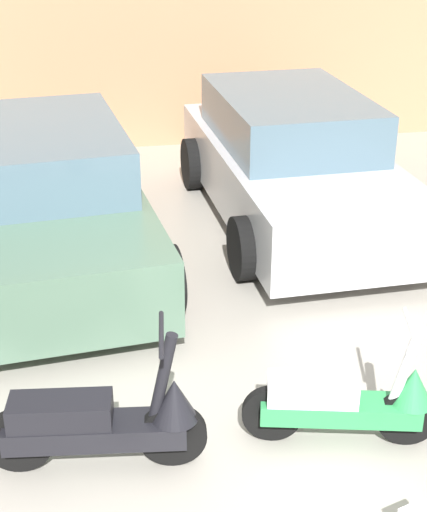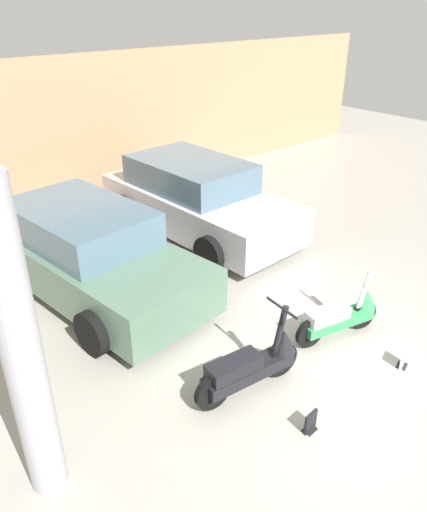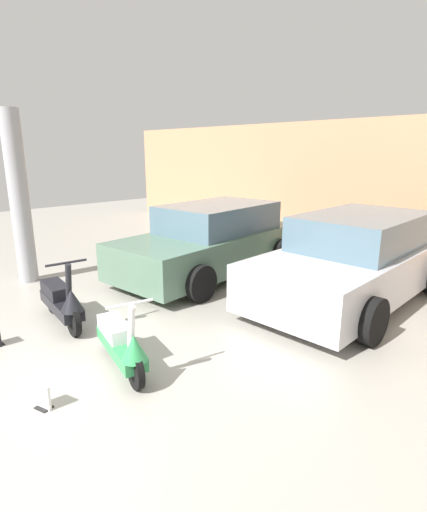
# 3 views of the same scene
# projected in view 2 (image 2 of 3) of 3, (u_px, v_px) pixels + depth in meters

# --- Properties ---
(ground_plane) EXTENTS (28.00, 28.00, 0.00)m
(ground_plane) POSITION_uv_depth(u_px,v_px,m) (359.00, 365.00, 6.59)
(ground_plane) COLOR #9E998E
(wall_back) EXTENTS (19.60, 0.12, 3.23)m
(wall_back) POSITION_uv_depth(u_px,v_px,m) (73.00, 132.00, 11.13)
(wall_back) COLOR tan
(wall_back) RESTS_ON ground_plane
(scooter_front_left) EXTENTS (1.51, 0.54, 1.06)m
(scooter_front_left) POSITION_uv_depth(u_px,v_px,m) (253.00, 364.00, 6.04)
(scooter_front_left) COLOR black
(scooter_front_left) RESTS_ON ground_plane
(scooter_front_right) EXTENTS (1.37, 0.59, 0.97)m
(scooter_front_right) POSITION_uv_depth(u_px,v_px,m) (342.00, 315.00, 7.02)
(scooter_front_right) COLOR black
(scooter_front_right) RESTS_ON ground_plane
(car_rear_left) EXTENTS (2.39, 4.38, 1.43)m
(car_rear_left) POSITION_uv_depth(u_px,v_px,m) (89.00, 253.00, 7.94)
(car_rear_left) COLOR #51705B
(car_rear_left) RESTS_ON ground_plane
(car_rear_center) EXTENTS (2.24, 4.39, 1.46)m
(car_rear_center) POSITION_uv_depth(u_px,v_px,m) (197.00, 199.00, 10.00)
(car_rear_center) COLOR #B7B7BC
(car_rear_center) RESTS_ON ground_plane
(placard_near_left_scooter) EXTENTS (0.20, 0.13, 0.26)m
(placard_near_left_scooter) POSITION_uv_depth(u_px,v_px,m) (310.00, 423.00, 5.56)
(placard_near_left_scooter) COLOR black
(placard_near_left_scooter) RESTS_ON ground_plane
(placard_near_right_scooter) EXTENTS (0.20, 0.16, 0.26)m
(placard_near_right_scooter) POSITION_uv_depth(u_px,v_px,m) (403.00, 359.00, 6.52)
(placard_near_right_scooter) COLOR black
(placard_near_right_scooter) RESTS_ON ground_plane
(support_column_side) EXTENTS (0.36, 0.36, 3.23)m
(support_column_side) POSITION_uv_depth(u_px,v_px,m) (22.00, 353.00, 4.28)
(support_column_side) COLOR #99999E
(support_column_side) RESTS_ON ground_plane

